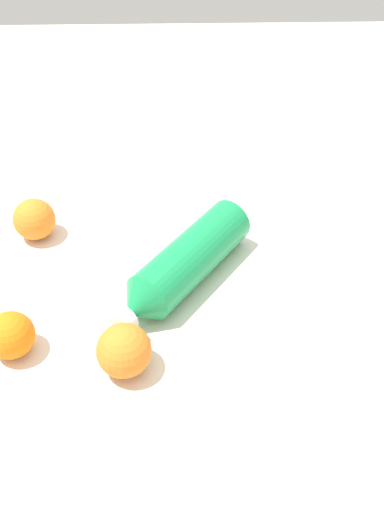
{
  "coord_description": "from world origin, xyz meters",
  "views": [
    {
      "loc": [
        -0.01,
        -0.7,
        0.6
      ],
      "look_at": [
        0.01,
        -0.04,
        0.04
      ],
      "focal_mm": 38.26,
      "sensor_mm": 36.0,
      "label": 1
    }
  ],
  "objects_px": {
    "water_bottle": "(183,264)",
    "orange_0": "(124,351)",
    "orange_1": "(11,335)",
    "orange_2": "(34,219)"
  },
  "relations": [
    {
      "from": "water_bottle",
      "to": "orange_0",
      "type": "height_order",
      "value": "water_bottle"
    },
    {
      "from": "orange_2",
      "to": "orange_1",
      "type": "bearing_deg",
      "value": -86.4
    },
    {
      "from": "water_bottle",
      "to": "orange_1",
      "type": "xyz_separation_m",
      "value": [
        -0.24,
        -0.13,
        -0.01
      ]
    },
    {
      "from": "water_bottle",
      "to": "orange_0",
      "type": "relative_size",
      "value": 3.69
    },
    {
      "from": "orange_0",
      "to": "orange_2",
      "type": "xyz_separation_m",
      "value": [
        -0.17,
        0.3,
        -0.0
      ]
    },
    {
      "from": "orange_1",
      "to": "orange_2",
      "type": "xyz_separation_m",
      "value": [
        -0.02,
        0.26,
        0.0
      ]
    },
    {
      "from": "orange_0",
      "to": "orange_2",
      "type": "distance_m",
      "value": 0.34
    },
    {
      "from": "orange_1",
      "to": "orange_2",
      "type": "bearing_deg",
      "value": 93.6
    },
    {
      "from": "orange_0",
      "to": "orange_1",
      "type": "xyz_separation_m",
      "value": [
        -0.16,
        0.03,
        -0.0
      ]
    },
    {
      "from": "water_bottle",
      "to": "orange_2",
      "type": "bearing_deg",
      "value": -80.04
    }
  ]
}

